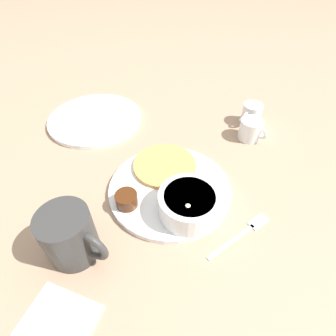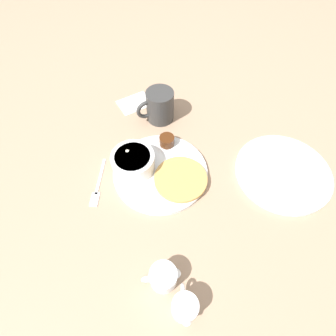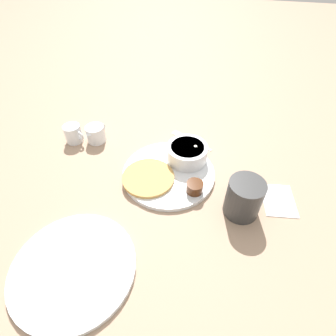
# 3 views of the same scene
# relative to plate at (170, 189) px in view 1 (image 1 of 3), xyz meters

# --- Properties ---
(ground_plane) EXTENTS (4.00, 4.00, 0.00)m
(ground_plane) POSITION_rel_plate_xyz_m (0.00, 0.00, -0.01)
(ground_plane) COLOR #9E7F66
(plate) EXTENTS (0.25, 0.25, 0.01)m
(plate) POSITION_rel_plate_xyz_m (0.00, 0.00, 0.00)
(plate) COLOR white
(plate) RESTS_ON ground_plane
(pancake_stack) EXTENTS (0.14, 0.14, 0.01)m
(pancake_stack) POSITION_rel_plate_xyz_m (0.04, -0.05, 0.01)
(pancake_stack) COLOR tan
(pancake_stack) RESTS_ON plate
(bowl) EXTENTS (0.11, 0.11, 0.05)m
(bowl) POSITION_rel_plate_xyz_m (-0.06, 0.04, 0.03)
(bowl) COLOR white
(bowl) RESTS_ON plate
(syrup_cup) EXTENTS (0.04, 0.04, 0.03)m
(syrup_cup) POSITION_rel_plate_xyz_m (0.05, 0.08, 0.02)
(syrup_cup) COLOR #47230F
(syrup_cup) RESTS_ON plate
(butter_ramekin) EXTENTS (0.05, 0.05, 0.05)m
(butter_ramekin) POSITION_rel_plate_xyz_m (-0.07, 0.06, 0.02)
(butter_ramekin) COLOR white
(butter_ramekin) RESTS_ON plate
(coffee_mug) EXTENTS (0.12, 0.08, 0.10)m
(coffee_mug) POSITION_rel_plate_xyz_m (0.08, 0.19, 0.04)
(coffee_mug) COLOR #333333
(coffee_mug) RESTS_ON ground_plane
(creamer_pitcher_near) EXTENTS (0.08, 0.06, 0.05)m
(creamer_pitcher_near) POSITION_rel_plate_xyz_m (-0.10, -0.25, 0.02)
(creamer_pitcher_near) COLOR white
(creamer_pitcher_near) RESTS_ON ground_plane
(creamer_pitcher_far) EXTENTS (0.05, 0.07, 0.06)m
(creamer_pitcher_far) POSITION_rel_plate_xyz_m (-0.08, -0.31, 0.02)
(creamer_pitcher_far) COLOR white
(creamer_pitcher_far) RESTS_ON ground_plane
(fork) EXTENTS (0.08, 0.14, 0.00)m
(fork) POSITION_rel_plate_xyz_m (-0.16, 0.02, -0.00)
(fork) COLOR silver
(fork) RESTS_ON ground_plane
(napkin) EXTENTS (0.11, 0.09, 0.00)m
(napkin) POSITION_rel_plate_xyz_m (0.03, 0.29, -0.00)
(napkin) COLOR white
(napkin) RESTS_ON ground_plane
(far_plate) EXTENTS (0.25, 0.25, 0.01)m
(far_plate) POSITION_rel_plate_xyz_m (0.30, -0.13, 0.00)
(far_plate) COLOR white
(far_plate) RESTS_ON ground_plane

